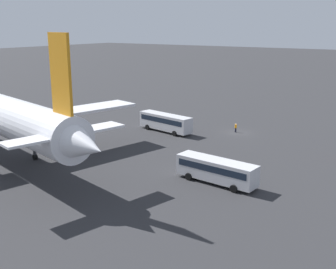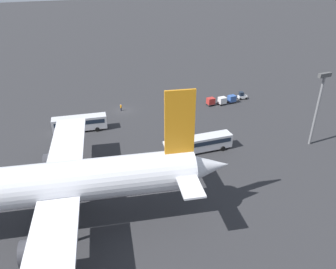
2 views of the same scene
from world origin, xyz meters
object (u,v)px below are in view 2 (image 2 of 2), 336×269
Objects in this scene: cargo_cart_white at (222,100)px; cargo_cart_blue at (232,99)px; shuttle_bus_far at (205,142)px; shuttle_bus_near at (80,122)px; airplane at (48,185)px; cargo_cart_red at (211,101)px; baggage_tug at (242,96)px; worker_person at (121,108)px.

cargo_cart_blue is at bearing -178.87° from cargo_cart_white.
cargo_cart_white is at bearing -125.86° from shuttle_bus_far.
shuttle_bus_near is at bearing 0.10° from cargo_cart_blue.
airplane is 24.58× the size of cargo_cart_red.
cargo_cart_blue is at bearing -136.28° from airplane.
cargo_cart_blue is 6.18m from cargo_cart_red.
shuttle_bus_far is at bearing 52.03° from baggage_tug.
cargo_cart_blue is (-49.44, -29.22, -6.10)m from airplane.
cargo_cart_red is at bearing -119.03° from shuttle_bus_far.
worker_person is 29.69m from cargo_cart_blue.
shuttle_bus_near is 13.65m from worker_person.
cargo_cart_red is (6.14, -0.73, 0.00)m from cargo_cart_blue.
airplane is at bearing 30.59° from cargo_cart_blue.
cargo_cart_blue is 3.07m from cargo_cart_white.
cargo_cart_blue is (-28.85, 7.01, 0.32)m from worker_person.
cargo_cart_red is (-22.71, 6.27, 0.32)m from worker_person.
shuttle_bus_near is (-8.99, -29.15, -5.26)m from airplane.
shuttle_bus_near is 37.40m from cargo_cart_white.
worker_person is (-11.61, -7.08, -1.16)m from shuttle_bus_near.
airplane reaches higher than cargo_cart_red.
cargo_cart_white is at bearing -134.70° from airplane.
shuttle_bus_near reaches higher than shuttle_bus_far.
shuttle_bus_near reaches higher than worker_person.
cargo_cart_red is at bearing -132.19° from airplane.
shuttle_bus_far is 25.16m from cargo_cart_white.
shuttle_bus_far reaches higher than cargo_cart_white.
airplane is 29.10× the size of worker_person.
airplane is 4.47× the size of shuttle_bus_far.
cargo_cart_white is at bearing -170.18° from shuttle_bus_near.
baggage_tug reaches higher than cargo_cart_red.
cargo_cart_red is (-13.32, -19.87, -0.72)m from shuttle_bus_far.
baggage_tug is 7.33m from cargo_cart_white.
baggage_tug is (-23.60, -20.30, -0.97)m from shuttle_bus_far.
cargo_cart_red is (3.07, -0.79, 0.00)m from cargo_cart_white.
shuttle_bus_near is at bearing 31.38° from worker_person.
shuttle_bus_near is 1.07× the size of shuttle_bus_far.
airplane is 24.58× the size of cargo_cart_blue.
shuttle_bus_far is 6.51× the size of worker_person.
baggage_tug is 1.27× the size of cargo_cart_blue.
airplane is at bearing 23.39° from shuttle_bus_far.
cargo_cart_red is at bearing 164.56° from worker_person.
cargo_cart_blue is (4.15, 1.17, 0.25)m from baggage_tug.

